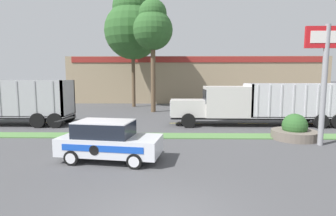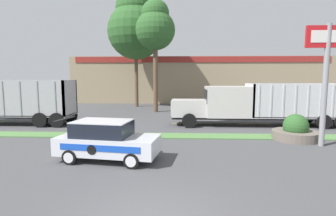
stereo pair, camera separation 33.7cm
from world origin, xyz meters
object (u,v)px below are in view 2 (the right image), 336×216
Objects in this scene: store_sign_post at (327,64)px; stone_planter at (295,131)px; dump_truck_lead at (241,105)px; rally_car at (107,140)px.

stone_planter is at bearing 118.43° from store_sign_post.
store_sign_post is 2.45× the size of stone_planter.
dump_truck_lead is 7.18m from store_sign_post.
stone_planter is (9.96, 4.23, -0.38)m from rally_car.
store_sign_post reaches higher than rally_car.
dump_truck_lead is at bearing 115.77° from store_sign_post.
rally_car reaches higher than stone_planter.
rally_car is at bearing -131.67° from dump_truck_lead.
dump_truck_lead reaches higher than stone_planter.
dump_truck_lead is at bearing 114.93° from stone_planter.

